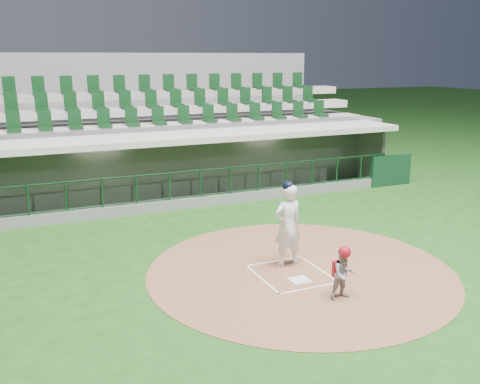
% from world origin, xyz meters
% --- Properties ---
extents(ground, '(120.00, 120.00, 0.00)m').
position_xyz_m(ground, '(0.00, 0.00, 0.00)').
color(ground, '#184513').
rests_on(ground, ground).
extents(dirt_circle, '(7.20, 7.20, 0.01)m').
position_xyz_m(dirt_circle, '(0.30, -0.20, 0.01)').
color(dirt_circle, brown).
rests_on(dirt_circle, ground).
extents(home_plate, '(0.43, 0.43, 0.02)m').
position_xyz_m(home_plate, '(0.00, -0.70, 0.02)').
color(home_plate, silver).
rests_on(home_plate, dirt_circle).
extents(batter_box_chalk, '(1.55, 1.80, 0.01)m').
position_xyz_m(batter_box_chalk, '(0.00, -0.30, 0.02)').
color(batter_box_chalk, white).
rests_on(batter_box_chalk, ground).
extents(dugout_structure, '(16.40, 3.70, 3.00)m').
position_xyz_m(dugout_structure, '(0.09, 7.83, 0.96)').
color(dugout_structure, slate).
rests_on(dugout_structure, ground).
extents(seating_deck, '(17.00, 6.72, 5.15)m').
position_xyz_m(seating_deck, '(0.00, 10.91, 1.42)').
color(seating_deck, slate).
rests_on(seating_deck, ground).
extents(batter, '(0.92, 0.91, 2.08)m').
position_xyz_m(batter, '(0.18, 0.25, 1.04)').
color(batter, white).
rests_on(batter, dirt_circle).
extents(catcher, '(0.53, 0.42, 1.15)m').
position_xyz_m(catcher, '(0.37, -1.83, 0.58)').
color(catcher, '#929298').
rests_on(catcher, dirt_circle).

